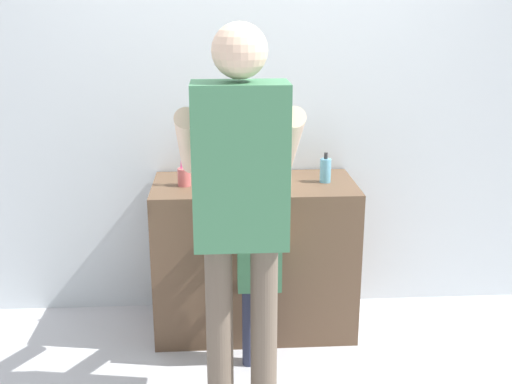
% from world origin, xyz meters
% --- Properties ---
extents(ground_plane, '(14.00, 14.00, 0.00)m').
position_xyz_m(ground_plane, '(0.00, 0.00, 0.00)').
color(ground_plane, silver).
extents(back_wall, '(4.40, 0.08, 2.70)m').
position_xyz_m(back_wall, '(0.00, 0.62, 1.35)').
color(back_wall, silver).
rests_on(back_wall, ground).
extents(vanity_cabinet, '(1.10, 0.54, 0.86)m').
position_xyz_m(vanity_cabinet, '(0.00, 0.30, 0.43)').
color(vanity_cabinet, brown).
rests_on(vanity_cabinet, ground).
extents(sink_basin, '(0.40, 0.40, 0.11)m').
position_xyz_m(sink_basin, '(0.00, 0.28, 0.92)').
color(sink_basin, silver).
rests_on(sink_basin, vanity_cabinet).
extents(faucet, '(0.18, 0.14, 0.18)m').
position_xyz_m(faucet, '(0.00, 0.52, 0.94)').
color(faucet, '#B7BABF').
rests_on(faucet, vanity_cabinet).
extents(toothbrush_cup, '(0.07, 0.07, 0.21)m').
position_xyz_m(toothbrush_cup, '(-0.38, 0.27, 0.91)').
color(toothbrush_cup, '#D86666').
rests_on(toothbrush_cup, vanity_cabinet).
extents(soap_bottle, '(0.06, 0.06, 0.17)m').
position_xyz_m(soap_bottle, '(0.39, 0.30, 0.93)').
color(soap_bottle, '#66B2D1').
rests_on(soap_bottle, vanity_cabinet).
extents(child_toddler, '(0.29, 0.29, 0.94)m').
position_xyz_m(child_toddler, '(0.00, -0.10, 0.56)').
color(child_toddler, '#2D334C').
rests_on(child_toddler, ground).
extents(adult_parent, '(0.54, 0.56, 1.73)m').
position_xyz_m(adult_parent, '(-0.10, -0.41, 1.04)').
color(adult_parent, '#6B5B4C').
rests_on(adult_parent, ground).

